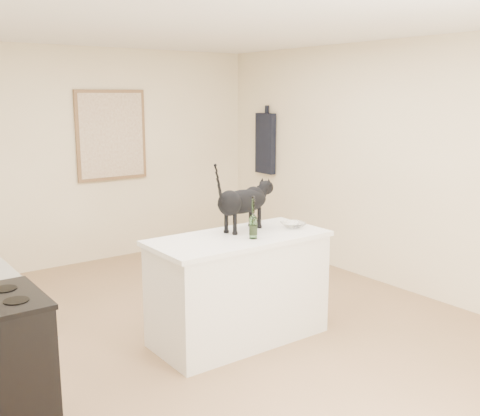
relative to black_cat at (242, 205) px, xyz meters
The scene contains 12 objects.
floor 1.15m from the black_cat, 163.00° to the left, with size 5.50×5.50×0.00m, color #997351.
ceiling 1.49m from the black_cat, 163.00° to the left, with size 5.50×5.50×0.00m, color white.
wall_back 2.84m from the black_cat, 94.70° to the left, with size 4.50×4.50×0.00m, color beige.
wall_right 2.03m from the black_cat, ahead, with size 5.50×5.50×0.00m, color beige.
island_base 0.72m from the black_cat, 135.60° to the right, with size 1.44×0.67×0.86m, color white.
island_top 0.31m from the black_cat, 135.60° to the right, with size 1.50×0.70×0.04m, color white.
artwork_frame 2.82m from the black_cat, 88.60° to the left, with size 0.90×0.03×1.10m, color brown.
artwork_canvas 2.81m from the black_cat, 88.59° to the left, with size 0.82×0.00×1.02m, color beige.
hanging_garment 2.90m from the black_cat, 47.28° to the left, with size 0.08×0.34×0.80m, color black.
black_cat is the anchor object (origin of this frame).
wine_bottle 0.30m from the black_cat, 108.52° to the right, with size 0.06×0.06×0.30m, color #235722.
glass_bowl 0.50m from the black_cat, 24.06° to the right, with size 0.21×0.21×0.05m, color white.
Camera 1 is at (-2.57, -3.85, 2.04)m, focal length 42.43 mm.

